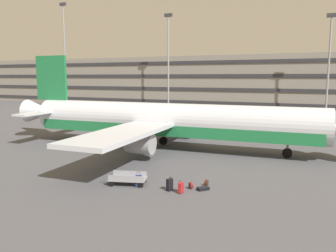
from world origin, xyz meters
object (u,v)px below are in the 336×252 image
(backpack_small, at_px, (191,186))
(suitcase_orange, at_px, (139,181))
(airliner, at_px, (165,121))
(suitcase_purple, at_px, (203,189))
(baggage_cart, at_px, (128,179))
(suitcase_black, at_px, (170,184))
(suitcase_laid_flat, at_px, (181,188))
(backpack_navy, at_px, (206,183))

(backpack_small, bearing_deg, suitcase_orange, -163.03)
(airliner, height_order, suitcase_purple, airliner)
(backpack_small, bearing_deg, baggage_cart, -168.00)
(airliner, xyz_separation_m, suitcase_black, (6.08, -12.51, -2.45))
(airliner, distance_m, suitcase_laid_flat, 14.64)
(suitcase_orange, xyz_separation_m, suitcase_purple, (4.28, 1.17, -0.33))
(suitcase_laid_flat, relative_size, suitcase_black, 0.87)
(suitcase_laid_flat, distance_m, suitcase_orange, 3.16)
(airliner, bearing_deg, baggage_cart, -77.15)
(suitcase_laid_flat, height_order, backpack_navy, suitcase_laid_flat)
(suitcase_laid_flat, bearing_deg, backpack_small, 74.59)
(suitcase_black, bearing_deg, backpack_small, 39.42)
(airliner, relative_size, backpack_small, 69.59)
(backpack_navy, relative_size, backpack_small, 0.95)
(suitcase_laid_flat, height_order, suitcase_black, suitcase_black)
(suitcase_laid_flat, bearing_deg, suitcase_purple, 46.85)
(airliner, xyz_separation_m, baggage_cart, (2.85, -12.49, -2.47))
(suitcase_purple, xyz_separation_m, baggage_cart, (-5.21, -1.04, 0.32))
(backpack_navy, bearing_deg, airliner, 127.25)
(suitcase_orange, bearing_deg, suitcase_laid_flat, -0.56)
(suitcase_purple, relative_size, backpack_navy, 1.68)
(airliner, distance_m, suitcase_orange, 13.39)
(airliner, xyz_separation_m, suitcase_laid_flat, (6.94, -12.64, -2.51))
(airliner, relative_size, backpack_navy, 73.10)
(suitcase_purple, bearing_deg, baggage_cart, -168.68)
(suitcase_black, relative_size, baggage_cart, 0.29)
(airliner, bearing_deg, suitcase_black, -64.06)
(airliner, distance_m, suitcase_purple, 14.27)
(airliner, relative_size, suitcase_orange, 35.60)
(suitcase_laid_flat, relative_size, backpack_navy, 1.65)
(airliner, relative_size, baggage_cart, 11.04)
(suitcase_laid_flat, bearing_deg, suitcase_black, 171.08)
(suitcase_orange, xyz_separation_m, backpack_navy, (4.18, 2.14, -0.21))
(baggage_cart, bearing_deg, backpack_navy, 21.55)
(suitcase_laid_flat, height_order, suitcase_purple, suitcase_laid_flat)
(backpack_small, bearing_deg, backpack_navy, 56.45)
(suitcase_orange, relative_size, backpack_small, 1.95)
(suitcase_black, xyz_separation_m, suitcase_purple, (1.98, 1.06, -0.33))
(suitcase_orange, height_order, suitcase_black, suitcase_orange)
(suitcase_black, bearing_deg, backpack_navy, 47.34)
(backpack_navy, bearing_deg, suitcase_black, -132.66)
(suitcase_laid_flat, xyz_separation_m, backpack_navy, (1.02, 2.17, -0.16))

